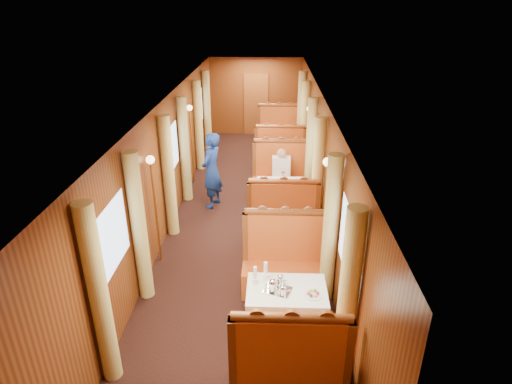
{
  "coord_description": "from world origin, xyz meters",
  "views": [
    {
      "loc": [
        0.51,
        -8.07,
        4.23
      ],
      "look_at": [
        0.26,
        -1.11,
        1.05
      ],
      "focal_mm": 30.0,
      "sensor_mm": 36.0,
      "label": 1
    }
  ],
  "objects_px": {
    "banquette_mid_aft": "(281,179)",
    "teapot_right": "(283,292)",
    "table_mid": "(281,200)",
    "rose_vase_far": "(279,127)",
    "table_near": "(286,312)",
    "banquette_near_aft": "(284,266)",
    "banquette_near_fwd": "(289,369)",
    "banquette_far_aft": "(279,134)",
    "banquette_far_fwd": "(280,157)",
    "steward": "(212,171)",
    "teapot_back": "(280,281)",
    "rose_vase_mid": "(283,175)",
    "teapot_left": "(273,287)",
    "banquette_mid_fwd": "(282,221)",
    "tea_tray": "(277,290)",
    "table_far": "(279,147)",
    "passenger": "(281,169)",
    "fruit_plate": "(313,294)"
  },
  "relations": [
    {
      "from": "banquette_near_fwd",
      "to": "table_mid",
      "type": "xyz_separation_m",
      "value": [
        0.0,
        4.51,
        -0.05
      ]
    },
    {
      "from": "banquette_near_fwd",
      "to": "tea_tray",
      "type": "relative_size",
      "value": 3.94
    },
    {
      "from": "banquette_mid_fwd",
      "to": "banquette_far_aft",
      "type": "relative_size",
      "value": 1.0
    },
    {
      "from": "table_near",
      "to": "banquette_near_aft",
      "type": "distance_m",
      "value": 1.02
    },
    {
      "from": "banquette_near_aft",
      "to": "passenger",
      "type": "bearing_deg",
      "value": 90.0
    },
    {
      "from": "banquette_near_fwd",
      "to": "steward",
      "type": "height_order",
      "value": "steward"
    },
    {
      "from": "teapot_right",
      "to": "banquette_near_aft",
      "type": "bearing_deg",
      "value": 94.1
    },
    {
      "from": "teapot_left",
      "to": "banquette_near_aft",
      "type": "bearing_deg",
      "value": 71.9
    },
    {
      "from": "table_mid",
      "to": "rose_vase_far",
      "type": "height_order",
      "value": "rose_vase_far"
    },
    {
      "from": "banquette_mid_aft",
      "to": "banquette_near_aft",
      "type": "bearing_deg",
      "value": -90.0
    },
    {
      "from": "banquette_far_aft",
      "to": "passenger",
      "type": "distance_m",
      "value": 3.73
    },
    {
      "from": "banquette_near_aft",
      "to": "teapot_right",
      "type": "relative_size",
      "value": 9.22
    },
    {
      "from": "rose_vase_mid",
      "to": "steward",
      "type": "bearing_deg",
      "value": 165.35
    },
    {
      "from": "banquette_mid_aft",
      "to": "rose_vase_mid",
      "type": "distance_m",
      "value": 1.1
    },
    {
      "from": "banquette_near_fwd",
      "to": "banquette_far_fwd",
      "type": "xyz_separation_m",
      "value": [
        0.0,
        7.0,
        0.0
      ]
    },
    {
      "from": "rose_vase_mid",
      "to": "teapot_back",
      "type": "bearing_deg",
      "value": -91.75
    },
    {
      "from": "teapot_right",
      "to": "teapot_left",
      "type": "bearing_deg",
      "value": 156.52
    },
    {
      "from": "table_near",
      "to": "teapot_right",
      "type": "distance_m",
      "value": 0.46
    },
    {
      "from": "table_mid",
      "to": "fruit_plate",
      "type": "height_order",
      "value": "fruit_plate"
    },
    {
      "from": "banquette_mid_aft",
      "to": "teapot_left",
      "type": "distance_m",
      "value": 4.6
    },
    {
      "from": "table_mid",
      "to": "teapot_back",
      "type": "bearing_deg",
      "value": -91.42
    },
    {
      "from": "table_far",
      "to": "tea_tray",
      "type": "distance_m",
      "value": 7.04
    },
    {
      "from": "banquette_mid_fwd",
      "to": "banquette_far_fwd",
      "type": "xyz_separation_m",
      "value": [
        0.0,
        3.5,
        0.0
      ]
    },
    {
      "from": "teapot_left",
      "to": "table_far",
      "type": "bearing_deg",
      "value": 80.08
    },
    {
      "from": "steward",
      "to": "banquette_mid_fwd",
      "type": "bearing_deg",
      "value": 65.13
    },
    {
      "from": "banquette_near_fwd",
      "to": "steward",
      "type": "bearing_deg",
      "value": 106.88
    },
    {
      "from": "tea_tray",
      "to": "table_mid",
      "type": "bearing_deg",
      "value": 88.01
    },
    {
      "from": "rose_vase_far",
      "to": "banquette_mid_fwd",
      "type": "bearing_deg",
      "value": -89.8
    },
    {
      "from": "table_mid",
      "to": "banquette_far_fwd",
      "type": "height_order",
      "value": "banquette_far_fwd"
    },
    {
      "from": "table_near",
      "to": "teapot_left",
      "type": "relative_size",
      "value": 5.64
    },
    {
      "from": "banquette_far_aft",
      "to": "table_mid",
      "type": "bearing_deg",
      "value": -90.0
    },
    {
      "from": "teapot_back",
      "to": "teapot_left",
      "type": "bearing_deg",
      "value": -103.41
    },
    {
      "from": "table_far",
      "to": "teapot_right",
      "type": "distance_m",
      "value": 7.15
    },
    {
      "from": "fruit_plate",
      "to": "rose_vase_far",
      "type": "distance_m",
      "value": 7.15
    },
    {
      "from": "banquette_far_fwd",
      "to": "rose_vase_far",
      "type": "distance_m",
      "value": 1.16
    },
    {
      "from": "banquette_far_fwd",
      "to": "steward",
      "type": "height_order",
      "value": "steward"
    },
    {
      "from": "banquette_near_fwd",
      "to": "table_mid",
      "type": "distance_m",
      "value": 4.51
    },
    {
      "from": "table_near",
      "to": "teapot_right",
      "type": "xyz_separation_m",
      "value": [
        -0.06,
        -0.13,
        0.43
      ]
    },
    {
      "from": "steward",
      "to": "tea_tray",
      "type": "bearing_deg",
      "value": 38.28
    },
    {
      "from": "banquette_mid_fwd",
      "to": "teapot_back",
      "type": "bearing_deg",
      "value": -92.02
    },
    {
      "from": "banquette_mid_aft",
      "to": "teapot_right",
      "type": "bearing_deg",
      "value": -90.69
    },
    {
      "from": "teapot_back",
      "to": "rose_vase_mid",
      "type": "bearing_deg",
      "value": 106.81
    },
    {
      "from": "banquette_far_fwd",
      "to": "banquette_mid_aft",
      "type": "bearing_deg",
      "value": -90.0
    },
    {
      "from": "table_near",
      "to": "banquette_near_fwd",
      "type": "xyz_separation_m",
      "value": [
        0.0,
        -1.01,
        0.05
      ]
    },
    {
      "from": "table_mid",
      "to": "table_far",
      "type": "bearing_deg",
      "value": 90.0
    },
    {
      "from": "banquette_near_fwd",
      "to": "banquette_far_aft",
      "type": "height_order",
      "value": "same"
    },
    {
      "from": "teapot_back",
      "to": "table_mid",
      "type": "bearing_deg",
      "value": 107.14
    },
    {
      "from": "teapot_right",
      "to": "rose_vase_mid",
      "type": "relative_size",
      "value": 0.4
    },
    {
      "from": "banquette_mid_aft",
      "to": "teapot_back",
      "type": "xyz_separation_m",
      "value": [
        -0.08,
        -4.42,
        0.39
      ]
    },
    {
      "from": "table_far",
      "to": "banquette_mid_aft",
      "type": "bearing_deg",
      "value": -90.0
    }
  ]
}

